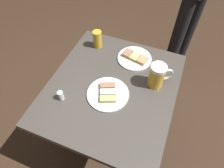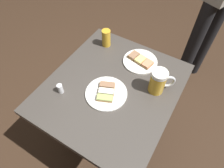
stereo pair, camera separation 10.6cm
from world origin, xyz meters
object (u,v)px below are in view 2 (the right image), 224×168
at_px(plate_near, 106,93).
at_px(beer_mug, 159,82).
at_px(salt_shaker, 60,89).
at_px(plate_far, 140,61).
at_px(beer_glass_small, 106,38).

bearing_deg(plate_near, beer_mug, 126.83).
bearing_deg(beer_mug, salt_shaker, -57.25).
relative_size(plate_near, plate_far, 1.08).
relative_size(plate_far, salt_shaker, 3.64).
xyz_separation_m(plate_near, plate_far, (-0.30, 0.05, 0.00)).
height_order(plate_far, salt_shaker, salt_shaker).
xyz_separation_m(beer_mug, salt_shaker, (0.28, -0.43, -0.04)).
bearing_deg(plate_near, salt_shaker, -61.87).
bearing_deg(plate_far, salt_shaker, -32.33).
bearing_deg(plate_near, plate_far, 170.33).
distance_m(plate_far, beer_glass_small, 0.26).
bearing_deg(beer_glass_small, beer_mug, 68.58).
distance_m(plate_near, beer_glass_small, 0.39).
distance_m(beer_mug, salt_shaker, 0.51).
xyz_separation_m(beer_mug, beer_glass_small, (-0.17, -0.42, -0.02)).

